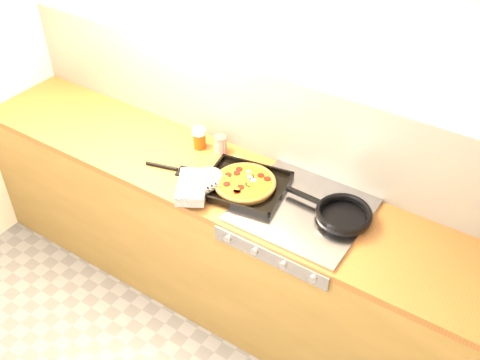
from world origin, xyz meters
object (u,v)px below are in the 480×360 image
Objects in this scene: juice_glass at (199,138)px; frying_pan at (342,214)px; pizza_on_tray at (231,184)px; tomato_can at (220,144)px.

frying_pan is at bearing -6.74° from juice_glass.
frying_pan is at bearing 10.56° from pizza_on_tray.
pizza_on_tray is 0.41m from juice_glass.
frying_pan is 3.70× the size of juice_glass.
pizza_on_tray is at bearing -46.20° from tomato_can.
pizza_on_tray is 1.20× the size of frying_pan.
frying_pan is 4.54× the size of tomato_can.
tomato_can is 0.82× the size of juice_glass.
tomato_can is at bearing 13.78° from juice_glass.
tomato_can reaches higher than frying_pan.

